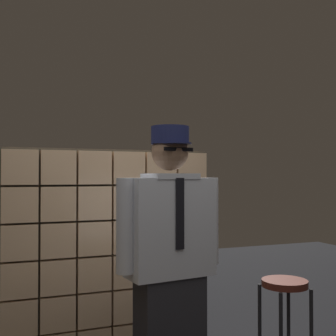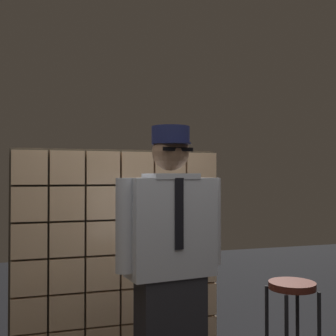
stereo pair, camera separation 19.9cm
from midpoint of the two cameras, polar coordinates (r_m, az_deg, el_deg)
glass_block_wall at (r=3.71m, az=-4.86°, el=-11.26°), size 1.76×0.10×1.76m
standing_person at (r=2.81m, az=2.43°, el=-12.61°), size 0.74×0.34×1.83m
bar_stool at (r=3.45m, az=17.76°, el=-17.22°), size 0.34×0.34×0.74m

